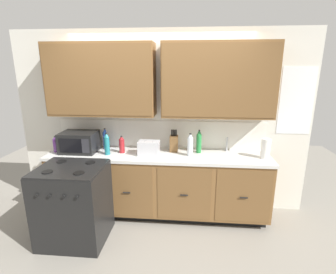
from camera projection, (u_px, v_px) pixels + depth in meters
name	position (u px, v px, depth m)	size (l,w,h in m)	color
ground_plane	(156.00, 226.00, 3.41)	(8.00, 8.00, 0.00)	gray
wall_unit	(159.00, 97.00, 3.45)	(4.18, 0.40, 2.56)	silver
counter_run	(158.00, 184.00, 3.57)	(3.01, 0.64, 0.92)	black
stove_range	(74.00, 204.00, 3.05)	(0.76, 0.68, 0.95)	black
microwave	(79.00, 142.00, 3.51)	(0.48, 0.37, 0.28)	black
toaster	(149.00, 148.00, 3.39)	(0.28, 0.18, 0.19)	#B7B7BC
knife_block	(174.00, 143.00, 3.54)	(0.11, 0.14, 0.31)	brown
sink_faucet	(227.00, 144.00, 3.55)	(0.02, 0.02, 0.20)	#B2B5BA
paper_towel_roll	(266.00, 149.00, 3.26)	(0.12, 0.12, 0.26)	white
bottle_teal	(107.00, 144.00, 3.39)	(0.07, 0.07, 0.30)	#1E707A
bottle_clear	(190.00, 145.00, 3.35)	(0.08, 0.08, 0.31)	silver
bottle_red	(122.00, 145.00, 3.48)	(0.07, 0.07, 0.24)	maroon
bottle_green	(199.00, 142.00, 3.47)	(0.07, 0.07, 0.32)	#237A38
bottle_blue	(105.00, 139.00, 3.63)	(0.06, 0.06, 0.31)	blue
bottle_violet	(56.00, 144.00, 3.52)	(0.07, 0.07, 0.23)	#663384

